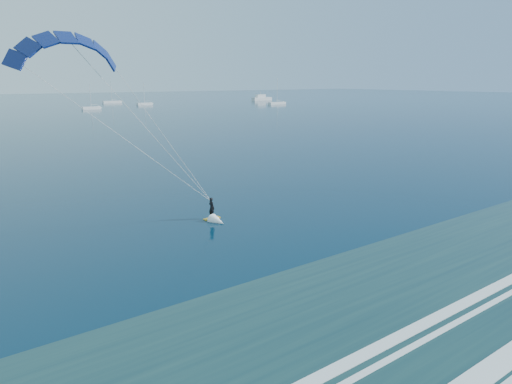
{
  "coord_description": "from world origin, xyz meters",
  "views": [
    {
      "loc": [
        -20.92,
        -2.56,
        12.33
      ],
      "look_at": [
        -0.18,
        25.96,
        3.61
      ],
      "focal_mm": 32.0,
      "sensor_mm": 36.0,
      "label": 1
    }
  ],
  "objects_px": {
    "sailboat_4": "(112,102)",
    "sailboat_5": "(145,104)",
    "motor_yacht": "(261,98)",
    "sailboat_6": "(277,103)",
    "sailboat_3": "(91,108)",
    "kitesurfer_rig": "(146,128)"
  },
  "relations": [
    {
      "from": "kitesurfer_rig",
      "to": "motor_yacht",
      "type": "relative_size",
      "value": 1.37
    },
    {
      "from": "motor_yacht",
      "to": "sailboat_6",
      "type": "relative_size",
      "value": 0.98
    },
    {
      "from": "sailboat_6",
      "to": "motor_yacht",
      "type": "bearing_deg",
      "value": 63.65
    },
    {
      "from": "motor_yacht",
      "to": "sailboat_3",
      "type": "relative_size",
      "value": 1.21
    },
    {
      "from": "sailboat_3",
      "to": "sailboat_6",
      "type": "height_order",
      "value": "sailboat_6"
    },
    {
      "from": "motor_yacht",
      "to": "sailboat_5",
      "type": "xyz_separation_m",
      "value": [
        -77.5,
        -7.55,
        -0.72
      ]
    },
    {
      "from": "sailboat_3",
      "to": "sailboat_5",
      "type": "distance_m",
      "value": 36.39
    },
    {
      "from": "sailboat_5",
      "to": "sailboat_6",
      "type": "height_order",
      "value": "sailboat_6"
    },
    {
      "from": "kitesurfer_rig",
      "to": "sailboat_6",
      "type": "height_order",
      "value": "kitesurfer_rig"
    },
    {
      "from": "kitesurfer_rig",
      "to": "sailboat_3",
      "type": "distance_m",
      "value": 171.65
    },
    {
      "from": "motor_yacht",
      "to": "sailboat_3",
      "type": "xyz_separation_m",
      "value": [
        -108.93,
        -25.89,
        -0.72
      ]
    },
    {
      "from": "sailboat_6",
      "to": "sailboat_3",
      "type": "bearing_deg",
      "value": 171.11
    },
    {
      "from": "kitesurfer_rig",
      "to": "sailboat_4",
      "type": "xyz_separation_m",
      "value": [
        69.85,
        212.9,
        -8.03
      ]
    },
    {
      "from": "sailboat_4",
      "to": "kitesurfer_rig",
      "type": "bearing_deg",
      "value": -108.17
    },
    {
      "from": "sailboat_3",
      "to": "sailboat_6",
      "type": "distance_m",
      "value": 90.28
    },
    {
      "from": "sailboat_4",
      "to": "sailboat_6",
      "type": "distance_m",
      "value": 88.67
    },
    {
      "from": "kitesurfer_rig",
      "to": "sailboat_6",
      "type": "distance_m",
      "value": 202.41
    },
    {
      "from": "sailboat_4",
      "to": "sailboat_6",
      "type": "relative_size",
      "value": 1.01
    },
    {
      "from": "sailboat_4",
      "to": "sailboat_5",
      "type": "distance_m",
      "value": 29.7
    },
    {
      "from": "sailboat_3",
      "to": "sailboat_4",
      "type": "height_order",
      "value": "sailboat_4"
    },
    {
      "from": "sailboat_3",
      "to": "sailboat_6",
      "type": "xyz_separation_m",
      "value": [
        89.19,
        -13.95,
        0.01
      ]
    },
    {
      "from": "motor_yacht",
      "to": "sailboat_4",
      "type": "relative_size",
      "value": 0.97
    }
  ]
}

